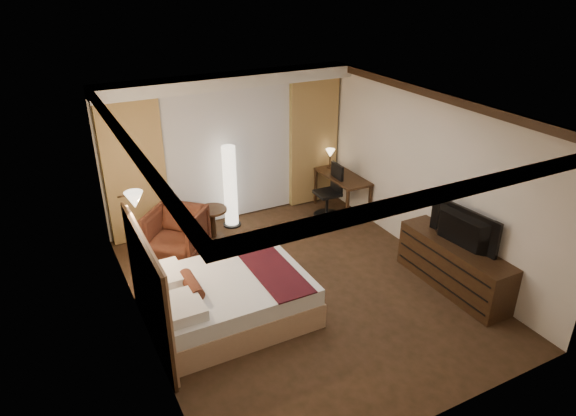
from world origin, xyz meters
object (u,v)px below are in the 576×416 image
desk (342,194)px  dresser (454,266)px  side_table (213,223)px  floor_lamp (230,187)px  bed (230,298)px  television (459,224)px  office_chair (327,191)px  armchair (176,230)px

desk → dresser: 2.91m
side_table → floor_lamp: floor_lamp is taller
bed → television: bearing=-15.3°
floor_lamp → office_chair: size_ratio=1.48×
side_table → television: (2.57, -3.06, 0.78)m
armchair → dresser: 4.36m
bed → office_chair: (2.76, 2.01, 0.22)m
side_table → dresser: dresser is taller
armchair → office_chair: (2.90, 0.03, 0.09)m
side_table → floor_lamp: 0.74m
office_chair → dresser: size_ratio=0.55×
bed → desk: desk is taller
dresser → side_table: bearing=130.4°
television → desk: bearing=-5.1°
desk → office_chair: office_chair is taller
bed → armchair: bearing=94.1°
armchair → side_table: (0.70, 0.23, -0.15)m
side_table → office_chair: bearing=-5.2°
desk → side_table: bearing=176.7°
desk → armchair: bearing=-178.6°
dresser → television: size_ratio=1.62×
office_chair → floor_lamp: bearing=166.0°
armchair → desk: 3.26m
floor_lamp → desk: floor_lamp is taller
television → side_table: bearing=34.5°
floor_lamp → dresser: bearing=-57.6°
bed → side_table: size_ratio=3.64×
office_chair → television: size_ratio=0.89×
bed → dresser: 3.28m
television → bed: bearing=69.2°
bed → floor_lamp: (1.03, 2.51, 0.47)m
bed → office_chair: 3.42m
dresser → floor_lamp: bearing=122.4°
bed → armchair: 1.99m
side_table → office_chair: 2.22m
side_table → television: 4.08m
armchair → television: 4.38m
desk → dresser: (0.05, -2.91, -0.01)m
bed → desk: (3.11, 2.06, 0.07)m
dresser → desk: bearing=91.0°
desk → office_chair: bearing=-172.0°
floor_lamp → side_table: bearing=-147.0°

